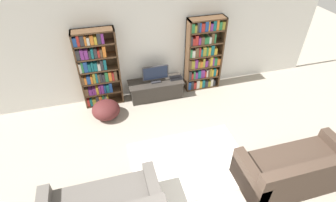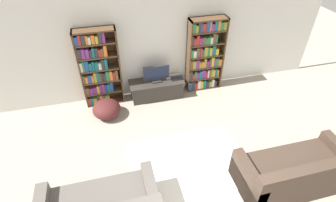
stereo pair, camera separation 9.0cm
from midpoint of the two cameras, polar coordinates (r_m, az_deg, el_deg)
wall_back at (r=6.36m, az=-3.97°, el=12.09°), size 8.80×0.06×2.60m
bookshelf_left at (r=6.27m, az=-15.58°, el=6.71°), size 0.92×0.30×1.90m
bookshelf_right at (r=6.70m, az=7.21°, el=9.85°), size 0.92×0.30×1.90m
tv_stand at (r=6.64m, az=-3.04°, el=2.61°), size 1.35×0.52×0.46m
television at (r=6.38m, az=-3.16°, el=5.93°), size 0.64×0.16×0.44m
laptop at (r=6.62m, az=1.32°, el=5.06°), size 0.33×0.21×0.03m
area_rug at (r=5.23m, az=4.27°, el=-13.19°), size 2.21×1.57×0.02m
couch_right_sofa at (r=5.23m, az=25.61°, el=-13.47°), size 1.98×0.92×0.87m
beanbag_ottoman at (r=6.21m, az=-13.74°, el=-1.87°), size 0.64×0.64×0.41m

